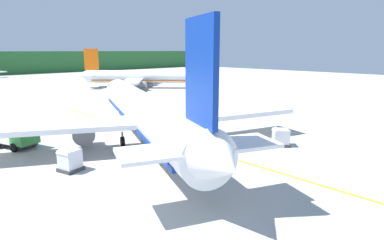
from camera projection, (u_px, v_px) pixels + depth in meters
ground at (92, 102)px, 63.87m from camera, size 240.00×320.00×0.20m
airliner_foreground at (144, 112)px, 35.16m from camera, size 33.36×39.66×11.90m
airliner_mid_apron at (143, 77)px, 86.71m from camera, size 27.40×28.62×10.36m
airliner_distant at (51, 65)px, 180.24m from camera, size 22.68×18.90×6.54m
service_truck_fuel at (12, 133)px, 33.74m from camera, size 3.96×6.10×2.53m
cargo_container_near at (70, 160)px, 27.13m from camera, size 2.04×2.04×1.96m
cargo_container_mid at (280, 137)px, 34.33m from camera, size 2.48×2.48×1.92m
crew_loader_left at (173, 144)px, 31.28m from camera, size 0.62×0.30×1.79m
crew_loader_right at (184, 163)px, 26.15m from camera, size 0.60×0.36×1.75m
crew_supervisor at (207, 139)px, 33.57m from camera, size 0.63×0.28×1.62m
apron_guide_line at (190, 146)px, 34.46m from camera, size 0.30×60.00×0.01m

